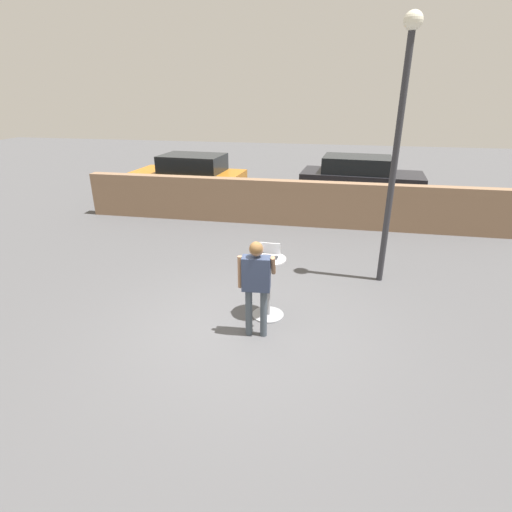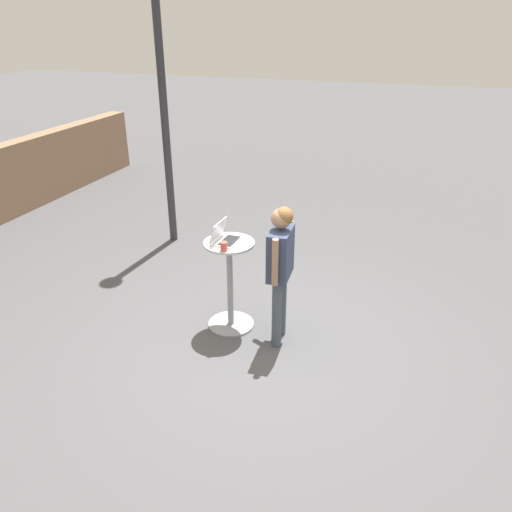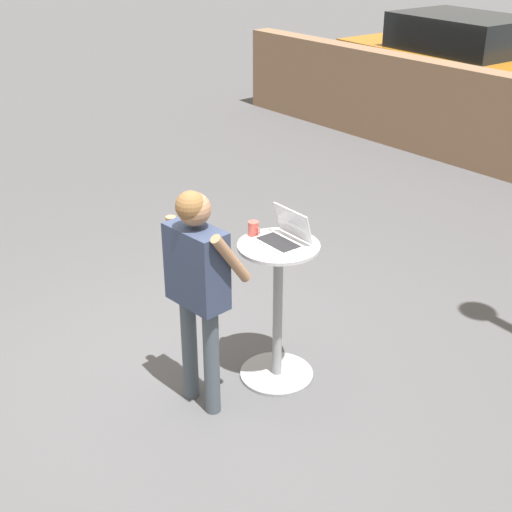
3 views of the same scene
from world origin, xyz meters
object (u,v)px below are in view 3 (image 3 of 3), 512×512
(standing_person, at_px, (197,275))
(parked_car_further_down, at_px, (452,61))
(cafe_table, at_px, (278,311))
(coffee_mug, at_px, (254,229))
(laptop, at_px, (284,235))

(standing_person, height_order, parked_car_further_down, standing_person)
(cafe_table, distance_m, parked_car_further_down, 8.61)
(cafe_table, relative_size, standing_person, 0.68)
(parked_car_further_down, bearing_deg, standing_person, -64.09)
(parked_car_further_down, bearing_deg, cafe_table, -61.70)
(standing_person, relative_size, parked_car_further_down, 0.40)
(coffee_mug, xyz_separation_m, parked_car_further_down, (-3.85, 7.62, -0.34))
(coffee_mug, bearing_deg, parked_car_further_down, 116.83)
(parked_car_further_down, bearing_deg, coffee_mug, -63.17)
(standing_person, bearing_deg, cafe_table, 81.57)
(cafe_table, distance_m, laptop, 0.59)
(cafe_table, xyz_separation_m, laptop, (0.00, 0.05, 0.59))
(coffee_mug, distance_m, standing_person, 0.62)
(laptop, relative_size, standing_person, 0.22)
(laptop, distance_m, standing_person, 0.70)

